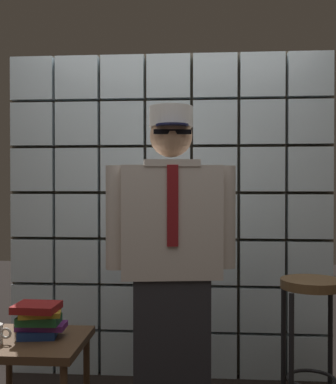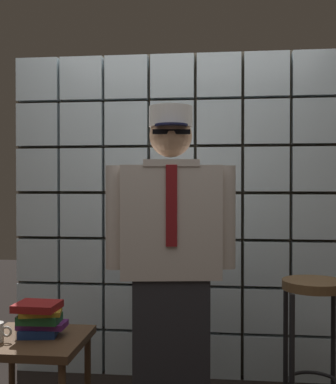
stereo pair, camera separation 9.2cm
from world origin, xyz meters
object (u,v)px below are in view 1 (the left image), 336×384
object	(u,v)px
standing_person	(171,264)
book_stack	(39,320)
bar_stool	(312,316)
side_table	(34,352)

from	to	relation	value
standing_person	book_stack	distance (m)	0.74
standing_person	bar_stool	distance (m)	0.84
bar_stool	side_table	distance (m)	1.49
standing_person	book_stack	world-z (taller)	standing_person
bar_stool	standing_person	bearing A→B (deg)	-166.14
bar_stool	side_table	bearing A→B (deg)	-168.53
bar_stool	side_table	world-z (taller)	bar_stool
side_table	book_stack	world-z (taller)	book_stack
standing_person	side_table	bearing A→B (deg)	-179.08
side_table	book_stack	xyz separation A→B (m)	(0.02, 0.03, 0.16)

